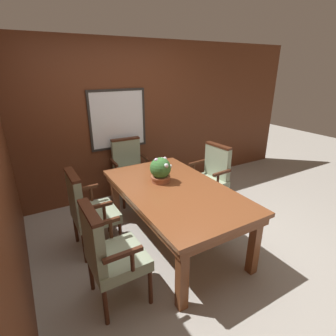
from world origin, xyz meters
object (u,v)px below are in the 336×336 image
object	(u,v)px
dining_table	(174,195)
chair_left_near	(109,251)
chair_left_far	(88,208)
chair_head_far	(129,167)
potted_plant	(161,170)
chair_right_far	(211,175)

from	to	relation	value
dining_table	chair_left_near	distance (m)	1.05
chair_left_far	chair_head_far	world-z (taller)	same
potted_plant	chair_left_near	bearing A→B (deg)	-142.21
chair_right_far	chair_head_far	distance (m)	1.29
chair_left_near	chair_left_far	bearing A→B (deg)	-3.06
chair_right_far	chair_head_far	bearing A→B (deg)	-139.80
chair_right_far	potted_plant	size ratio (longest dim) A/B	3.21
dining_table	potted_plant	bearing A→B (deg)	100.72
chair_left_far	chair_right_far	size ratio (longest dim) A/B	1.00
dining_table	chair_left_far	world-z (taller)	chair_left_far
dining_table	chair_left_near	xyz separation A→B (m)	(-0.95, -0.45, -0.10)
chair_head_far	potted_plant	world-z (taller)	potted_plant
chair_left_far	potted_plant	size ratio (longest dim) A/B	3.21
chair_head_far	potted_plant	bearing A→B (deg)	-89.90
chair_left_far	chair_right_far	distance (m)	1.82
dining_table	chair_head_far	size ratio (longest dim) A/B	1.92
chair_left_near	chair_head_far	xyz separation A→B (m)	(0.94, 1.82, 0.00)
chair_head_far	potted_plant	xyz separation A→B (m)	(-0.04, -1.12, 0.34)
chair_head_far	chair_left_far	bearing A→B (deg)	-130.88
chair_left_near	chair_head_far	size ratio (longest dim) A/B	1.00
chair_left_far	chair_right_far	world-z (taller)	same
dining_table	potted_plant	world-z (taller)	potted_plant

